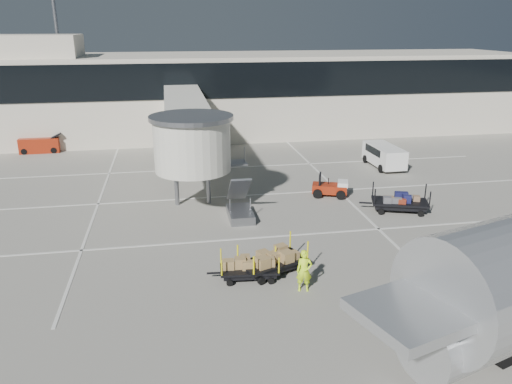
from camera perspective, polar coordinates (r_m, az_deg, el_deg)
ground at (r=25.31m, az=3.01°, el=-6.91°), size 140.00×140.00×0.00m
lane_markings at (r=33.70m, az=-1.64°, el=-0.23°), size 40.00×30.00×0.02m
terminal at (r=52.83m, az=-4.70°, el=11.19°), size 64.00×12.11×15.20m
jet_bridge at (r=35.14m, az=-7.80°, el=7.61°), size 5.70×20.40×6.03m
baggage_tug at (r=33.55m, az=8.52°, el=0.45°), size 2.55×2.10×1.52m
suitcase_cart at (r=31.71m, az=16.02°, el=-1.11°), size 4.15×2.61×1.60m
box_cart_near at (r=23.05m, az=1.72°, el=-8.02°), size 3.79×2.57×1.48m
box_cart_far at (r=22.65m, az=-0.66°, el=-8.79°), size 3.27×1.52×1.26m
ground_worker at (r=21.60m, az=5.53°, el=-8.95°), size 0.74×0.55×1.87m
minivan at (r=41.30m, az=14.35°, el=4.22°), size 2.10×4.57×1.71m
belt_loader at (r=48.70m, az=-23.42°, el=4.96°), size 3.64×1.51×1.74m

